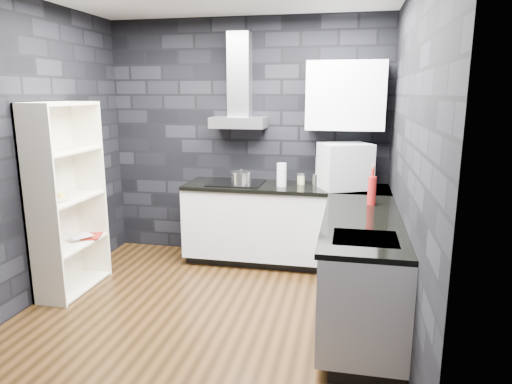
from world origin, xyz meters
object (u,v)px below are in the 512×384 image
(pot, at_px, (241,179))
(storage_jar, at_px, (301,180))
(red_bottle, at_px, (372,191))
(bookshelf, at_px, (67,199))
(utensil_crock, at_px, (317,180))
(appliance_garage, at_px, (345,167))
(fruit_bowl, at_px, (59,198))
(glass_vase, at_px, (282,175))

(pot, xyz_separation_m, storage_jar, (0.62, 0.23, -0.03))
(pot, height_order, red_bottle, red_bottle)
(bookshelf, bearing_deg, utensil_crock, 12.82)
(pot, distance_m, bookshelf, 1.74)
(utensil_crock, relative_size, red_bottle, 0.50)
(storage_jar, xyz_separation_m, red_bottle, (0.72, -0.79, 0.08))
(appliance_garage, bearing_deg, utensil_crock, 139.28)
(red_bottle, bearing_deg, appliance_garage, 110.49)
(pot, relative_size, appliance_garage, 0.45)
(appliance_garage, distance_m, bookshelf, 2.76)
(storage_jar, height_order, fruit_bowl, storage_jar)
(utensil_crock, bearing_deg, bookshelf, -153.51)
(pot, bearing_deg, appliance_garage, 5.62)
(pot, relative_size, storage_jar, 2.18)
(glass_vase, distance_m, red_bottle, 1.11)
(pot, height_order, bookshelf, bookshelf)
(pot, relative_size, utensil_crock, 1.72)
(appliance_garage, bearing_deg, red_bottle, -94.33)
(pot, bearing_deg, bookshelf, -147.40)
(utensil_crock, height_order, red_bottle, red_bottle)
(pot, distance_m, red_bottle, 1.45)
(glass_vase, xyz_separation_m, fruit_bowl, (-1.88, -1.13, -0.09))
(appliance_garage, height_order, fruit_bowl, appliance_garage)
(pot, relative_size, glass_vase, 0.87)
(glass_vase, distance_m, utensil_crock, 0.39)
(pot, height_order, fruit_bowl, pot)
(storage_jar, bearing_deg, utensil_crock, -12.20)
(pot, height_order, glass_vase, glass_vase)
(utensil_crock, height_order, fruit_bowl, utensil_crock)
(appliance_garage, height_order, red_bottle, appliance_garage)
(glass_vase, height_order, storage_jar, glass_vase)
(glass_vase, xyz_separation_m, red_bottle, (0.91, -0.64, 0.00))
(glass_vase, bearing_deg, utensil_crock, 17.43)
(utensil_crock, xyz_separation_m, appliance_garage, (0.29, -0.08, 0.16))
(appliance_garage, relative_size, red_bottle, 1.93)
(pot, height_order, appliance_garage, appliance_garage)
(pot, bearing_deg, storage_jar, 20.24)
(bookshelf, bearing_deg, glass_vase, 14.45)
(glass_vase, relative_size, appliance_garage, 0.51)
(storage_jar, relative_size, appliance_garage, 0.20)
(storage_jar, relative_size, fruit_bowl, 0.49)
(red_bottle, distance_m, bookshelf, 2.82)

